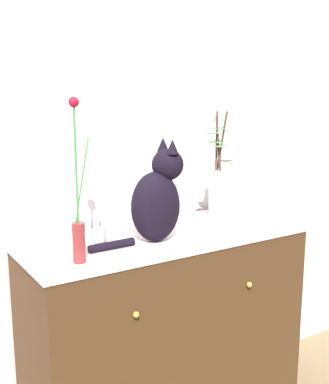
{
  "coord_description": "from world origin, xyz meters",
  "views": [
    {
      "loc": [
        -1.15,
        -1.86,
        1.6
      ],
      "look_at": [
        0.0,
        0.0,
        1.1
      ],
      "focal_mm": 51.06,
      "sensor_mm": 36.0,
      "label": 1
    }
  ],
  "objects_px": {
    "bowl_porcelain": "(220,226)",
    "vase_glass_clear": "(220,191)",
    "candle_pillar": "(100,237)",
    "vase_slim_green": "(78,220)",
    "jar_lidded_porcelain": "(225,184)",
    "cat_sitting": "(157,199)",
    "sideboard": "(165,334)"
  },
  "relations": [
    {
      "from": "cat_sitting",
      "to": "sideboard",
      "type": "bearing_deg",
      "value": 40.4
    },
    {
      "from": "bowl_porcelain",
      "to": "candle_pillar",
      "type": "relative_size",
      "value": 1.86
    },
    {
      "from": "cat_sitting",
      "to": "vase_glass_clear",
      "type": "xyz_separation_m",
      "value": [
        0.28,
        -0.04,
        0.01
      ]
    },
    {
      "from": "jar_lidded_porcelain",
      "to": "cat_sitting",
      "type": "bearing_deg",
      "value": -163.56
    },
    {
      "from": "sideboard",
      "to": "bowl_porcelain",
      "type": "relative_size",
      "value": 6.25
    },
    {
      "from": "cat_sitting",
      "to": "jar_lidded_porcelain",
      "type": "relative_size",
      "value": 1.18
    },
    {
      "from": "sideboard",
      "to": "bowl_porcelain",
      "type": "bearing_deg",
      "value": -26.79
    },
    {
      "from": "sideboard",
      "to": "candle_pillar",
      "type": "bearing_deg",
      "value": -173.92
    },
    {
      "from": "cat_sitting",
      "to": "vase_glass_clear",
      "type": "relative_size",
      "value": 0.91
    },
    {
      "from": "bowl_porcelain",
      "to": "vase_glass_clear",
      "type": "relative_size",
      "value": 0.43
    },
    {
      "from": "cat_sitting",
      "to": "vase_slim_green",
      "type": "height_order",
      "value": "vase_slim_green"
    },
    {
      "from": "cat_sitting",
      "to": "candle_pillar",
      "type": "bearing_deg",
      "value": 173.44
    },
    {
      "from": "bowl_porcelain",
      "to": "sideboard",
      "type": "bearing_deg",
      "value": 153.21
    },
    {
      "from": "cat_sitting",
      "to": "vase_slim_green",
      "type": "relative_size",
      "value": 0.7
    },
    {
      "from": "vase_slim_green",
      "to": "candle_pillar",
      "type": "bearing_deg",
      "value": 37.69
    },
    {
      "from": "vase_slim_green",
      "to": "vase_glass_clear",
      "type": "bearing_deg",
      "value": 2.32
    },
    {
      "from": "jar_lidded_porcelain",
      "to": "vase_glass_clear",
      "type": "bearing_deg",
      "value": -133.27
    },
    {
      "from": "sideboard",
      "to": "vase_glass_clear",
      "type": "relative_size",
      "value": 2.7
    },
    {
      "from": "vase_slim_green",
      "to": "vase_glass_clear",
      "type": "xyz_separation_m",
      "value": [
        0.64,
        0.03,
        0.02
      ]
    },
    {
      "from": "vase_slim_green",
      "to": "candle_pillar",
      "type": "distance_m",
      "value": 0.19
    },
    {
      "from": "vase_glass_clear",
      "to": "candle_pillar",
      "type": "height_order",
      "value": "vase_glass_clear"
    },
    {
      "from": "vase_glass_clear",
      "to": "jar_lidded_porcelain",
      "type": "xyz_separation_m",
      "value": [
        0.16,
        0.17,
        -0.02
      ]
    },
    {
      "from": "jar_lidded_porcelain",
      "to": "candle_pillar",
      "type": "relative_size",
      "value": 3.33
    },
    {
      "from": "sideboard",
      "to": "candle_pillar",
      "type": "distance_m",
      "value": 0.59
    },
    {
      "from": "sideboard",
      "to": "jar_lidded_porcelain",
      "type": "bearing_deg",
      "value": 10.64
    },
    {
      "from": "vase_glass_clear",
      "to": "jar_lidded_porcelain",
      "type": "bearing_deg",
      "value": 46.73
    },
    {
      "from": "jar_lidded_porcelain",
      "to": "candle_pillar",
      "type": "distance_m",
      "value": 0.7
    },
    {
      "from": "candle_pillar",
      "to": "vase_slim_green",
      "type": "bearing_deg",
      "value": -142.31
    },
    {
      "from": "vase_slim_green",
      "to": "bowl_porcelain",
      "type": "distance_m",
      "value": 0.66
    },
    {
      "from": "cat_sitting",
      "to": "vase_slim_green",
      "type": "bearing_deg",
      "value": -169.25
    },
    {
      "from": "cat_sitting",
      "to": "jar_lidded_porcelain",
      "type": "height_order",
      "value": "cat_sitting"
    },
    {
      "from": "vase_slim_green",
      "to": "jar_lidded_porcelain",
      "type": "relative_size",
      "value": 1.68
    }
  ]
}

